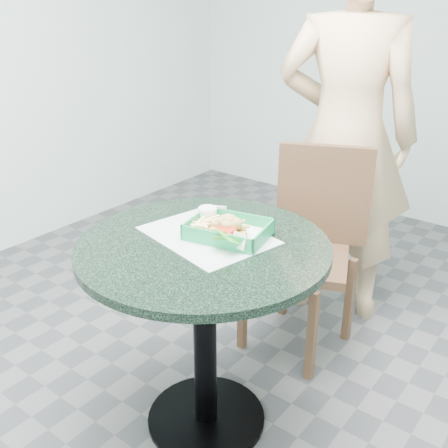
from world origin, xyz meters
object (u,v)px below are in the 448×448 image
Objects in this scene: cafe_table at (204,292)px; food_basket at (228,238)px; dining_chair at (310,236)px; sauce_ramekin at (214,216)px; diner_person at (350,93)px; crab_sandwich at (227,231)px.

food_basket reaches higher than cafe_table.
dining_chair is 13.94× the size of sauce_ramekin.
diner_person is at bearing 86.04° from sauce_ramekin.
sauce_ramekin is at bearing 147.01° from crab_sandwich.
cafe_table is 0.24m from crab_sandwich.
cafe_table is at bearing 71.07° from diner_person.
sauce_ramekin is (-0.11, 0.06, 0.04)m from food_basket.
diner_person is 33.55× the size of sauce_ramekin.
dining_chair reaches higher than food_basket.
cafe_table is 0.28m from sauce_ramekin.
dining_chair reaches higher than cafe_table.
dining_chair is at bearing 92.62° from crab_sandwich.
dining_chair is (0.02, 0.73, -0.05)m from cafe_table.
dining_chair is 0.65m from sauce_ramekin.
sauce_ramekin is (-0.12, 0.08, 0.00)m from crab_sandwich.
food_basket is 0.04m from crab_sandwich.
cafe_table is at bearing -113.20° from food_basket.
cafe_table is at bearing -63.88° from sauce_ramekin.
food_basket is 0.13m from sauce_ramekin.
crab_sandwich is (0.05, -0.99, -0.32)m from diner_person.
crab_sandwich is at bearing -67.67° from food_basket.
dining_chair is at bearing 74.81° from diner_person.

